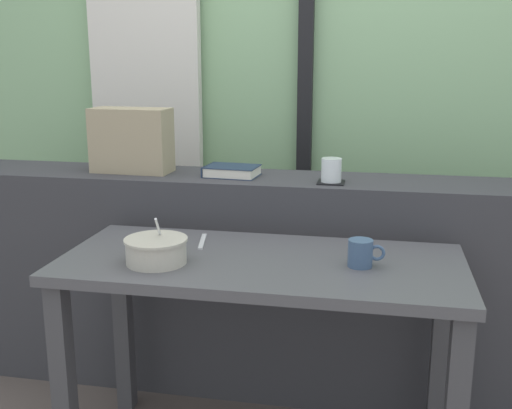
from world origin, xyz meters
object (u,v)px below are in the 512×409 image
Objects in this scene: fork_utensil at (202,241)px; throw_pillow at (132,140)px; ceramic_mug at (361,253)px; closed_book at (231,171)px; breakfast_table at (262,295)px; juice_glass at (331,171)px; coaster_square at (331,182)px; soup_bowl at (156,251)px.

throw_pillow is at bearing 125.53° from fork_utensil.
throw_pillow reaches higher than ceramic_mug.
closed_book is at bearing -1.17° from throw_pillow.
breakfast_table is 11.34× the size of ceramic_mug.
ceramic_mug is at bearing -74.03° from juice_glass.
throw_pillow reaches higher than closed_book.
closed_book is 0.76m from ceramic_mug.
ceramic_mug is (0.55, -0.15, 0.04)m from fork_utensil.
closed_book is at bearing 135.51° from ceramic_mug.
closed_book is (-0.22, 0.51, 0.30)m from breakfast_table.
juice_glass is 0.41× the size of closed_book.
ceramic_mug is at bearing -74.03° from coaster_square.
soup_bowl is at bearing -131.80° from juice_glass.
breakfast_table is at bearing -41.10° from fork_utensil.
fork_utensil is (0.40, -0.38, -0.29)m from throw_pillow.
throw_pillow is at bearing 178.83° from closed_book.
soup_bowl is (0.32, -0.62, -0.25)m from throw_pillow.
closed_book reaches higher than fork_utensil.
soup_bowl is (-0.32, -0.10, 0.16)m from breakfast_table.
closed_book is at bearing 171.47° from juice_glass.
coaster_square is 0.88× the size of ceramic_mug.
soup_bowl is (-0.49, -0.55, -0.12)m from coaster_square.
fork_utensil is at bearing 164.91° from ceramic_mug.
closed_book is at bearing 113.39° from breakfast_table.
closed_book reaches higher than ceramic_mug.
coaster_square is 0.59× the size of fork_utensil.
fork_utensil is (-0.24, 0.14, 0.12)m from breakfast_table.
juice_glass is 0.52× the size of fork_utensil.
throw_pillow is at bearing 150.84° from ceramic_mug.
coaster_square is at bearing -4.78° from throw_pillow.
breakfast_table is at bearing -111.43° from coaster_square.
juice_glass is 0.51m from ceramic_mug.
breakfast_table is 5.84× the size of closed_book.
coaster_square reaches higher than breakfast_table.
juice_glass reaches higher than breakfast_table.
breakfast_table is 0.92m from throw_pillow.
coaster_square reaches higher than fork_utensil.
coaster_square is 0.46× the size of closed_book.
throw_pillow reaches higher than fork_utensil.
throw_pillow reaches higher than soup_bowl.
juice_glass is 0.79× the size of ceramic_mug.
coaster_square is 0.31× the size of throw_pillow.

